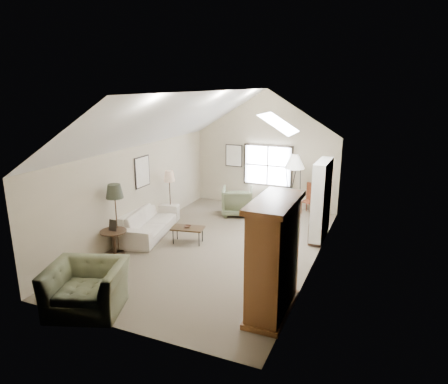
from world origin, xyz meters
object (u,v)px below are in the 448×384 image
at_px(sofa, 149,221).
at_px(side_table, 114,243).
at_px(side_chair, 309,199).
at_px(armoire, 273,258).
at_px(armchair_near, 87,288).
at_px(armchair_far, 237,201).
at_px(coffee_table, 188,235).

bearing_deg(sofa, side_table, 169.25).
bearing_deg(side_chair, armoire, -66.01).
distance_m(sofa, armchair_near, 3.97).
distance_m(armchair_far, side_chair, 2.34).
height_order(armoire, sofa, armoire).
bearing_deg(armchair_far, armchair_near, 65.55).
height_order(sofa, side_chair, side_chair).
bearing_deg(coffee_table, side_chair, 56.67).
xyz_separation_m(sofa, armchair_far, (1.69, 2.59, 0.07)).
relative_size(armoire, armchair_near, 1.59).
distance_m(armoire, side_table, 4.50).
height_order(armoire, side_table, armoire).
bearing_deg(armoire, sofa, 150.23).
bearing_deg(armchair_near, coffee_table, 67.13).
relative_size(sofa, side_chair, 2.58).
relative_size(armchair_near, side_table, 2.11).
bearing_deg(armchair_near, side_chair, 50.45).
bearing_deg(armoire, armchair_far, 117.78).
bearing_deg(side_chair, coffee_table, -104.66).
bearing_deg(armchair_near, armchair_far, 65.35).
relative_size(armchair_near, armchair_far, 1.40).
distance_m(armoire, sofa, 5.10).
relative_size(armchair_far, coffee_table, 1.15).
bearing_deg(side_chair, armchair_near, -91.23).
bearing_deg(side_table, sofa, 91.27).
height_order(armchair_far, side_table, armchair_far).
bearing_deg(sofa, coffee_table, -109.17).
height_order(sofa, armchair_near, armchair_near).
bearing_deg(armchair_near, armoire, 2.18).
bearing_deg(side_table, armchair_far, 68.41).
distance_m(armoire, armchair_near, 3.56).
xyz_separation_m(armchair_far, side_chair, (2.12, 1.00, 0.06)).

